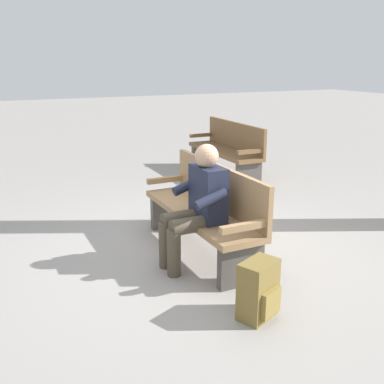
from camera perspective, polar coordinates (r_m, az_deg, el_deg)
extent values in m
plane|color=gray|center=(4.67, 0.94, -7.60)|extent=(40.00, 40.00, 0.00)
cube|color=#9E7A51|center=(4.51, 0.97, -2.73)|extent=(1.80, 0.49, 0.06)
cube|color=#9E7A51|center=(4.53, 3.41, 0.71)|extent=(1.80, 0.06, 0.45)
cube|color=#9E7A51|center=(3.77, 6.84, -4.39)|extent=(0.06, 0.48, 0.06)
cube|color=#9E7A51|center=(5.21, -3.25, 1.61)|extent=(0.06, 0.48, 0.06)
cube|color=#4C4742|center=(3.95, 6.26, -9.24)|extent=(0.08, 0.43, 0.39)
cube|color=#4C4742|center=(5.27, -2.97, -2.46)|extent=(0.08, 0.43, 0.39)
cube|color=#1E2338|center=(4.17, 2.08, -0.18)|extent=(0.40, 0.22, 0.52)
sphere|color=tan|center=(4.07, 1.88, 4.63)|extent=(0.22, 0.22, 0.22)
cylinder|color=#4C4233|center=(4.07, 0.08, -4.22)|extent=(0.15, 0.42, 0.15)
cylinder|color=#4C4233|center=(4.24, -1.10, -3.36)|extent=(0.15, 0.42, 0.15)
cylinder|color=#4C4233|center=(4.09, -2.32, -7.77)|extent=(0.13, 0.13, 0.45)
cylinder|color=#4C4233|center=(4.26, -3.41, -6.77)|extent=(0.13, 0.13, 0.45)
cylinder|color=#1E2338|center=(3.91, 2.43, -0.91)|extent=(0.09, 0.31, 0.18)
cylinder|color=#1E2338|center=(4.32, -0.58, 0.80)|extent=(0.09, 0.31, 0.18)
cube|color=brown|center=(3.50, 8.45, -12.24)|extent=(0.30, 0.36, 0.46)
cube|color=olive|center=(3.49, 10.09, -13.80)|extent=(0.12, 0.21, 0.21)
cube|color=brown|center=(7.62, 4.10, 5.22)|extent=(1.80, 0.49, 0.06)
cube|color=brown|center=(7.68, 5.55, 7.21)|extent=(1.80, 0.06, 0.45)
cube|color=brown|center=(6.87, 7.58, 5.16)|extent=(0.06, 0.48, 0.06)
cube|color=brown|center=(8.33, 1.26, 7.28)|extent=(0.06, 0.48, 0.06)
cube|color=#4C4742|center=(7.00, 7.25, 2.22)|extent=(0.08, 0.43, 0.39)
cube|color=#4C4742|center=(8.35, 1.40, 4.69)|extent=(0.08, 0.43, 0.39)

